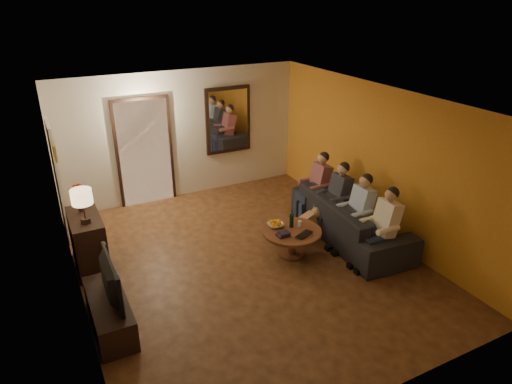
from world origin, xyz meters
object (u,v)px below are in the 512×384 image
tv (104,281)px  sofa (350,218)px  person_b (358,215)px  coffee_table (291,242)px  dresser (88,242)px  bowl (276,225)px  person_a (382,230)px  person_c (336,201)px  tv_stand (110,313)px  wine_bottle (292,218)px  laptop (307,236)px  table_lamp (83,206)px  person_d (317,189)px  dog (305,223)px

tv → sofa: 4.23m
person_b → coffee_table: (-1.10, 0.27, -0.38)m
dresser → coffee_table: (2.99, -1.12, -0.21)m
dresser → bowl: (2.81, -0.90, 0.04)m
person_a → person_c: size_ratio=1.00×
sofa → bowl: sofa is taller
tv_stand → wine_bottle: bearing=10.2°
tv_stand → dresser: bearing=90.0°
coffee_table → laptop: bearing=-70.3°
sofa → person_a: person_a is taller
table_lamp → person_b: (4.09, -1.17, -0.55)m
sofa → person_a: (-0.10, -0.90, 0.23)m
person_b → dresser: bearing=161.3°
tv_stand → person_a: size_ratio=1.07×
person_d → bowl: 1.47m
person_a → bowl: bearing=139.7°
sofa → person_a: bearing=178.5°
tv_stand → person_d: (4.09, 1.38, 0.39)m
table_lamp → person_a: table_lamp is taller
person_c → bowl: bearing=-175.0°
tv → person_a: bearing=-95.8°
person_b → table_lamp: bearing=164.1°
person_d → tv_stand: bearing=-161.3°
bowl → tv: bearing=-166.6°
coffee_table → sofa: bearing=1.6°
tv → dog: size_ratio=1.74×
laptop → person_b: bearing=-22.9°
person_b → laptop: person_b is taller
person_c → coffee_table: (-1.10, -0.33, -0.38)m
tv → coffee_table: (2.99, 0.45, -0.48)m
person_b → wine_bottle: size_ratio=3.87×
person_b → laptop: 1.01m
table_lamp → person_d: 4.13m
tv_stand → tv: (0.00, 0.00, 0.49)m
person_b → sofa: bearing=71.6°
person_a → person_c: same height
sofa → person_c: 0.39m
tv_stand → sofa: bearing=6.6°
table_lamp → dresser: bearing=90.0°
tv → sofa: (4.19, 0.48, -0.33)m
laptop → wine_bottle: bearing=73.9°
sofa → bowl: bearing=87.1°
person_b → dog: (-0.61, 0.64, -0.32)m
person_c → person_a: bearing=-90.0°
sofa → table_lamp: bearing=83.1°
dresser → sofa: 4.33m
dresser → wine_bottle: dresser is taller
person_a → dog: (-0.61, 1.24, -0.32)m
person_a → person_b: same height
table_lamp → person_c: size_ratio=0.45×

